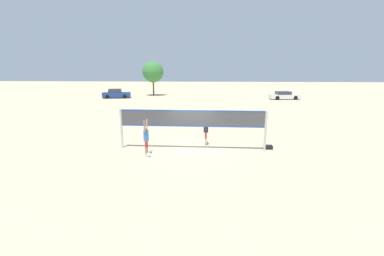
% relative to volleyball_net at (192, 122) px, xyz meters
% --- Properties ---
extents(ground_plane, '(200.00, 200.00, 0.00)m').
position_rel_volleyball_net_xyz_m(ground_plane, '(0.00, 0.00, -1.63)').
color(ground_plane, '#C6B28C').
extents(volleyball_net, '(8.48, 0.14, 2.32)m').
position_rel_volleyball_net_xyz_m(volleyball_net, '(0.00, 0.00, 0.00)').
color(volleyball_net, beige).
rests_on(volleyball_net, ground_plane).
extents(player_spiker, '(0.28, 0.68, 1.96)m').
position_rel_volleyball_net_xyz_m(player_spiker, '(-2.40, -1.20, -0.61)').
color(player_spiker, tan).
rests_on(player_spiker, ground_plane).
extents(player_blocker, '(0.28, 0.69, 2.04)m').
position_rel_volleyball_net_xyz_m(player_blocker, '(0.79, 0.88, -0.56)').
color(player_blocker, beige).
rests_on(player_blocker, ground_plane).
extents(volleyball, '(0.23, 0.23, 0.23)m').
position_rel_volleyball_net_xyz_m(volleyball, '(-2.21, -1.54, -1.51)').
color(volleyball, white).
rests_on(volleyball, ground_plane).
extents(gear_bag, '(0.48, 0.36, 0.21)m').
position_rel_volleyball_net_xyz_m(gear_bag, '(4.48, 0.40, -1.52)').
color(gear_bag, black).
rests_on(gear_bag, ground_plane).
extents(parked_car_near, '(4.82, 2.66, 1.57)m').
position_rel_volleyball_net_xyz_m(parked_car_near, '(-15.03, 28.40, -0.93)').
color(parked_car_near, navy).
rests_on(parked_car_near, ground_plane).
extents(parked_car_mid, '(4.97, 2.39, 1.30)m').
position_rel_volleyball_net_xyz_m(parked_car_mid, '(12.92, 28.41, -1.04)').
color(parked_car_mid, silver).
rests_on(parked_car_mid, ground_plane).
extents(tree_left_cluster, '(3.89, 3.89, 6.33)m').
position_rel_volleyball_net_xyz_m(tree_left_cluster, '(-9.76, 33.61, 2.75)').
color(tree_left_cluster, '#4C3823').
rests_on(tree_left_cluster, ground_plane).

